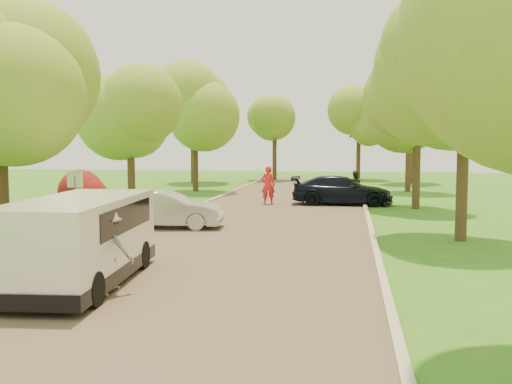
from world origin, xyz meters
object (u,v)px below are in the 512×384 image
Objects in this scene: silver_sedan at (167,210)px; longboard at (109,288)px; person_striped at (268,185)px; skateboarder at (108,249)px; dark_sedan at (342,190)px; street_sign at (75,189)px; minivan at (81,239)px; person_olive at (355,186)px.

longboard is (1.69, -8.95, -0.58)m from silver_sedan.
silver_sedan is 2.09× the size of person_striped.
skateboarder is at bearing -116.96° from longboard.
skateboarder reaches higher than longboard.
dark_sedan is at bearing -40.02° from silver_sedan.
street_sign reaches higher than minivan.
street_sign is 0.53× the size of silver_sedan.
person_striped is (5.00, 10.76, -0.58)m from street_sign.
person_striped is 1.17× the size of person_olive.
minivan reaches higher than skateboarder.
person_olive reaches higher than silver_sedan.
person_olive is (4.36, 1.82, -0.14)m from person_striped.
street_sign is 1.11× the size of person_striped.
minivan is 6.30× the size of longboard.
skateboarder is at bearing 72.01° from person_olive.
dark_sedan is at bearing -104.43° from skateboarder.
longboard is at bearing 77.24° from person_striped.
dark_sedan is at bearing 61.33° from person_olive.
silver_sedan is at bearing -79.71° from skateboarder.
minivan is 3.16× the size of person_olive.
street_sign is at bearing 141.67° from dark_sedan.
dark_sedan is 3.75m from person_striped.
person_striped is 4.72m from person_olive.
longboard is (0.89, -0.56, -0.92)m from minivan.
person_striped is at bearing -93.02° from longboard.
street_sign is at bearing 50.28° from person_olive.
minivan is 3.24× the size of skateboarder.
skateboarder is at bearing -175.11° from silver_sedan.
skateboarder is 0.83× the size of person_striped.
street_sign reaches higher than person_striped.
skateboarder is (-4.52, -18.08, 0.19)m from dark_sedan.
longboard is at bearing -58.51° from street_sign.
person_olive is at bearing -105.28° from longboard.
skateboarder is at bearing 77.24° from person_striped.
person_olive is (0.64, 1.35, 0.10)m from dark_sedan.
skateboarder is at bearing -37.20° from minivan.
dark_sedan is 18.64m from longboard.
person_olive is at bearing 53.38° from street_sign.
longboard is 0.83m from skateboarder.
person_striped is at bearing -93.02° from skateboarder.
dark_sedan is 18.63m from skateboarder.
silver_sedan is 0.81× the size of dark_sedan.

